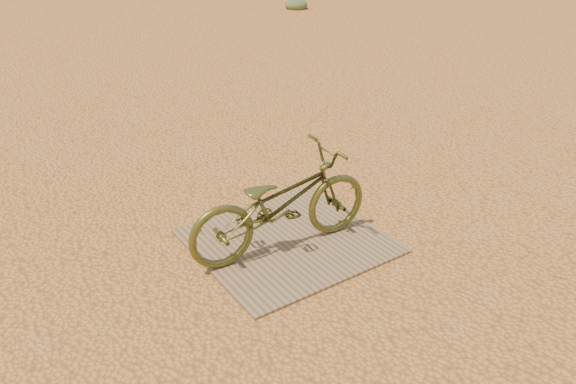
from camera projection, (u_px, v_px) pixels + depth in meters
ground at (310, 262)px, 4.10m from camera, size 120.00×120.00×0.00m
plywood_board at (288, 241)px, 4.33m from camera, size 1.38×1.29×0.02m
bicycle at (281, 203)px, 4.06m from camera, size 1.48×0.61×0.76m
kale_b at (296, 9)px, 13.68m from camera, size 0.55×0.55×0.30m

